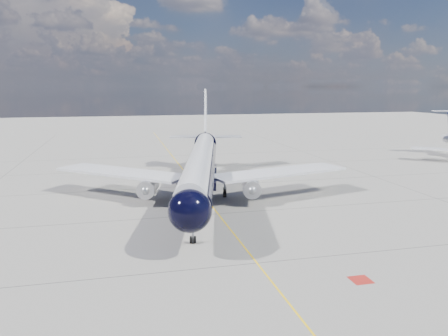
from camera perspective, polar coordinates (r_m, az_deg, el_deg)
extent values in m
plane|color=gray|center=(70.61, -4.38, -1.47)|extent=(320.00, 320.00, 0.00)
cube|color=yellow|center=(65.79, -3.68, -2.36)|extent=(0.16, 160.00, 0.01)
cube|color=maroon|center=(36.38, 17.43, -13.77)|extent=(1.60, 1.60, 0.01)
cylinder|color=black|center=(57.32, -3.12, 0.04)|extent=(12.37, 38.22, 3.83)
sphere|color=black|center=(37.69, -4.48, -5.58)|extent=(4.60, 4.60, 3.83)
cone|color=black|center=(80.65, -2.37, 3.55)|extent=(5.33, 7.74, 3.83)
cylinder|color=silver|center=(57.15, -3.13, 0.98)|extent=(12.00, 40.00, 2.99)
cube|color=black|center=(37.34, -4.52, -4.85)|extent=(2.63, 1.72, 0.55)
cube|color=silver|center=(60.37, -13.14, -0.56)|extent=(17.93, 16.52, 0.32)
cube|color=silver|center=(59.45, 7.21, -0.54)|extent=(20.02, 9.89, 0.32)
cube|color=black|center=(57.59, -3.10, -1.34)|extent=(6.40, 10.79, 1.01)
cylinder|color=#ABABB2|center=(56.45, -9.86, -2.41)|extent=(3.25, 5.03, 2.26)
cylinder|color=#ABABB2|center=(55.84, 3.56, -2.42)|extent=(3.25, 5.03, 2.26)
sphere|color=gray|center=(54.42, -10.21, -2.91)|extent=(1.33, 1.33, 1.11)
sphere|color=gray|center=(53.79, 3.71, -2.92)|extent=(1.33, 1.33, 1.11)
cube|color=silver|center=(56.48, -9.85, -1.62)|extent=(0.94, 3.20, 1.11)
cube|color=silver|center=(55.88, 3.55, -1.61)|extent=(0.94, 3.20, 1.11)
cube|color=silver|center=(79.68, -2.41, 7.18)|extent=(1.76, 6.31, 8.60)
cube|color=silver|center=(80.56, -2.38, 4.12)|extent=(13.51, 6.10, 0.22)
cylinder|color=gray|center=(41.94, -4.09, -8.15)|extent=(0.22, 0.22, 2.12)
cylinder|color=black|center=(42.26, -4.35, -9.31)|extent=(0.34, 0.73, 0.71)
cylinder|color=black|center=(42.23, -3.80, -9.32)|extent=(0.34, 0.73, 0.71)
cylinder|color=gray|center=(59.61, -6.13, -2.42)|extent=(0.31, 0.31, 1.92)
cylinder|color=gray|center=(59.33, 0.09, -2.42)|extent=(0.31, 0.31, 1.92)
cylinder|color=black|center=(59.26, -6.17, -3.30)|extent=(0.69, 1.18, 1.11)
cylinder|color=black|center=(60.33, -6.06, -3.05)|extent=(0.69, 1.18, 1.11)
cylinder|color=black|center=(58.98, 0.10, -3.30)|extent=(0.69, 1.18, 1.11)
cylinder|color=black|center=(60.06, 0.09, -3.05)|extent=(0.69, 1.18, 1.11)
cone|color=silver|center=(111.57, 27.07, 3.61)|extent=(3.71, 5.35, 2.63)
cube|color=silver|center=(96.99, 26.86, 2.16)|extent=(11.14, 10.43, 0.21)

